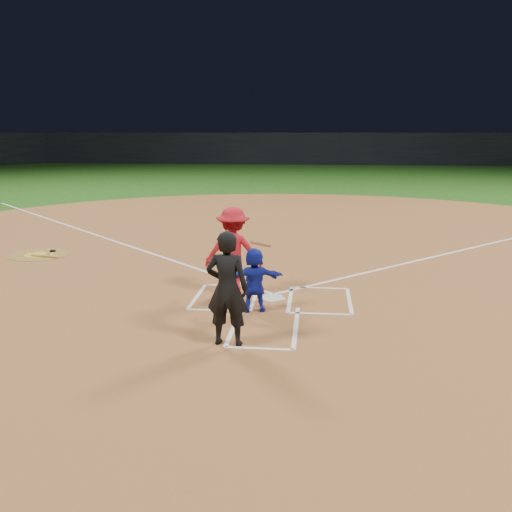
# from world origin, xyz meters

# --- Properties ---
(ground) EXTENTS (120.00, 120.00, 0.00)m
(ground) POSITION_xyz_m (0.00, 0.00, 0.00)
(ground) COLOR #1A4912
(ground) RESTS_ON ground
(home_plate_dirt) EXTENTS (28.00, 28.00, 0.01)m
(home_plate_dirt) POSITION_xyz_m (0.00, 6.00, 0.01)
(home_plate_dirt) COLOR brown
(home_plate_dirt) RESTS_ON ground
(stadium_wall_far) EXTENTS (80.00, 1.20, 3.20)m
(stadium_wall_far) POSITION_xyz_m (0.00, 48.00, 1.60)
(stadium_wall_far) COLOR black
(stadium_wall_far) RESTS_ON ground
(home_plate) EXTENTS (0.60, 0.60, 0.02)m
(home_plate) POSITION_xyz_m (0.00, 0.00, 0.02)
(home_plate) COLOR silver
(home_plate) RESTS_ON home_plate_dirt
(on_deck_circle) EXTENTS (1.70, 1.70, 0.01)m
(on_deck_circle) POSITION_xyz_m (-6.84, 3.55, 0.02)
(on_deck_circle) COLOR brown
(on_deck_circle) RESTS_ON home_plate_dirt
(on_deck_logo) EXTENTS (0.80, 0.80, 0.00)m
(on_deck_logo) POSITION_xyz_m (-6.84, 3.55, 0.02)
(on_deck_logo) COLOR gold
(on_deck_logo) RESTS_ON on_deck_circle
(on_deck_bat_a) EXTENTS (0.40, 0.79, 0.06)m
(on_deck_bat_a) POSITION_xyz_m (-6.69, 3.80, 0.05)
(on_deck_bat_a) COLOR olive
(on_deck_bat_a) RESTS_ON on_deck_circle
(on_deck_bat_c) EXTENTS (0.84, 0.21, 0.06)m
(on_deck_bat_c) POSITION_xyz_m (-6.54, 3.25, 0.05)
(on_deck_bat_c) COLOR #A67F3D
(on_deck_bat_c) RESTS_ON on_deck_circle
(bat_weight_donut) EXTENTS (0.19, 0.19, 0.05)m
(bat_weight_donut) POSITION_xyz_m (-6.64, 3.95, 0.05)
(bat_weight_donut) COLOR black
(bat_weight_donut) RESTS_ON on_deck_circle
(catcher) EXTENTS (1.22, 0.66, 1.26)m
(catcher) POSITION_xyz_m (-0.29, -0.87, 0.64)
(catcher) COLOR #1524AE
(catcher) RESTS_ON home_plate_dirt
(umpire) EXTENTS (0.72, 0.50, 1.89)m
(umpire) POSITION_xyz_m (-0.53, -2.65, 0.96)
(umpire) COLOR black
(umpire) RESTS_ON home_plate_dirt
(chalk_markings) EXTENTS (28.35, 17.32, 0.01)m
(chalk_markings) POSITION_xyz_m (0.00, 5.29, 0.01)
(chalk_markings) COLOR white
(chalk_markings) RESTS_ON home_plate_dirt
(batter_at_plate) EXTENTS (1.41, 0.93, 1.87)m
(batter_at_plate) POSITION_xyz_m (-0.85, 0.22, 0.95)
(batter_at_plate) COLOR red
(batter_at_plate) RESTS_ON home_plate_dirt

